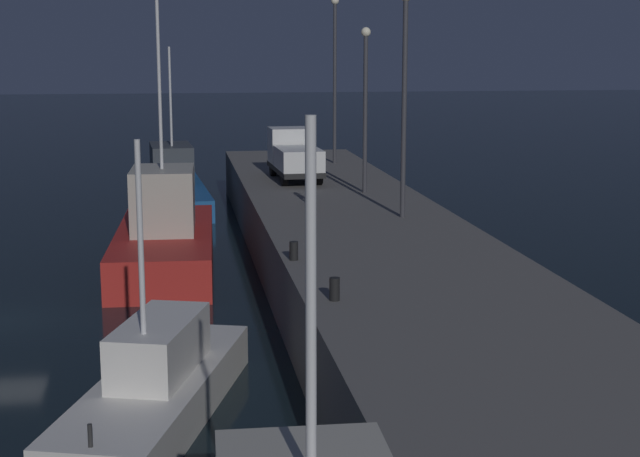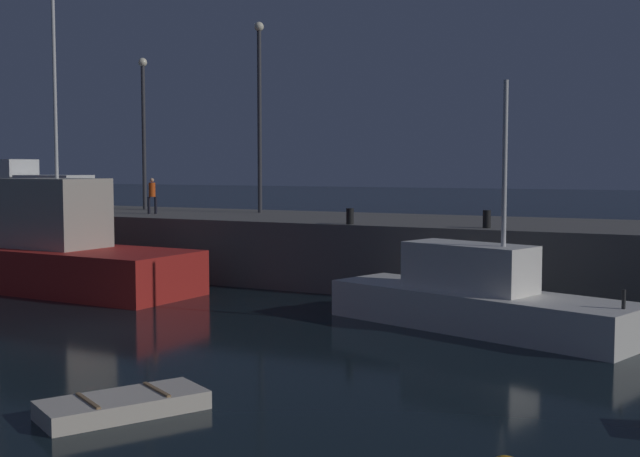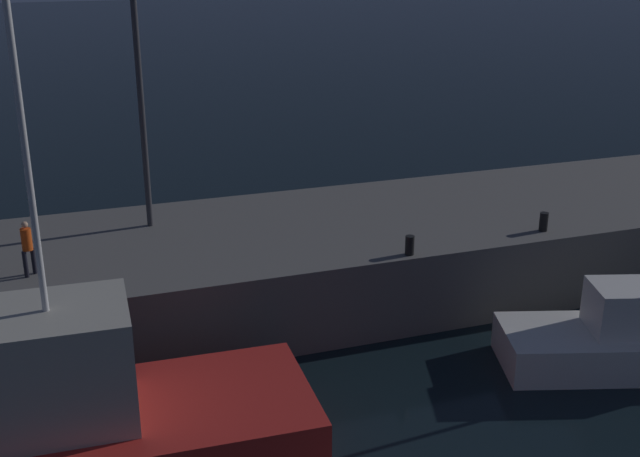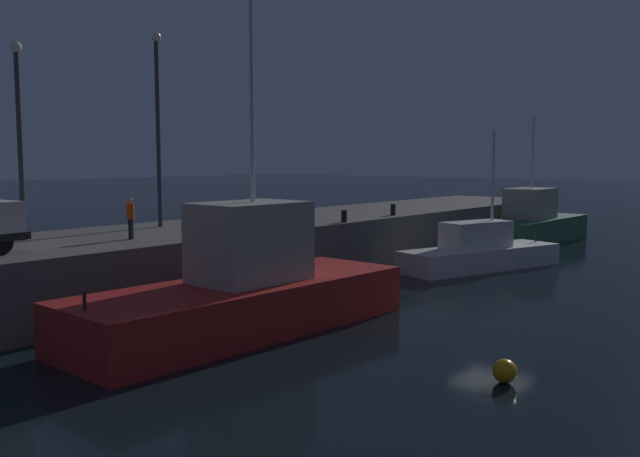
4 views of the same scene
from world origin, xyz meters
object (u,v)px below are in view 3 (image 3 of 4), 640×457
bollard_west (410,245)px  lamp_post_central (139,73)px  fishing_boat_orange (42,434)px  bollard_central (544,222)px  dockworker (27,245)px

bollard_west → lamp_post_central: bearing=143.5°
fishing_boat_orange → bollard_west: (10.84, 4.15, 1.58)m
fishing_boat_orange → bollard_central: size_ratio=20.41×
bollard_west → bollard_central: (5.04, 0.46, 0.01)m
fishing_boat_orange → dockworker: bearing=90.2°
fishing_boat_orange → lamp_post_central: bearing=68.1°
lamp_post_central → dockworker: (-3.80, -3.13, -4.14)m
dockworker → bollard_west: dockworker is taller
lamp_post_central → bollard_west: size_ratio=14.68×
bollard_central → lamp_post_central: bearing=158.5°
dockworker → bollard_west: 11.08m
lamp_post_central → dockworker: 6.43m
fishing_boat_orange → bollard_west: bearing=21.0°
fishing_boat_orange → bollard_west: size_ratio=21.34×
bollard_central → bollard_west: bearing=-174.7°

